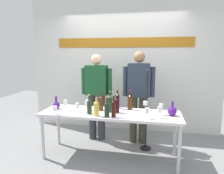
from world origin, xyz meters
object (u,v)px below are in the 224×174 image
decanter_blue_left (56,105)px  wine_bottle_5 (89,106)px  wine_bottle_3 (114,108)px  wine_glass_right_3 (145,103)px  wine_bottle_8 (110,103)px  wine_glass_right_2 (161,107)px  wine_glass_right_0 (159,110)px  wine_bottle_6 (107,109)px  wine_glass_left_1 (65,103)px  wine_glass_left_2 (87,103)px  wine_glass_left_4 (77,106)px  presenter_right (139,92)px  wine_bottle_0 (117,100)px  microphone_stand (146,124)px  decanter_blue_right (172,111)px  wine_bottle_4 (130,101)px  wine_glass_left_3 (88,102)px  wine_bottle_1 (101,103)px  wine_glass_right_1 (147,111)px  wine_bottle_7 (117,105)px  wine_bottle_2 (96,108)px  display_table (110,116)px  presenter_left (97,92)px

decanter_blue_left → wine_bottle_5: size_ratio=0.70×
wine_bottle_3 → wine_glass_right_3: wine_bottle_3 is taller
wine_bottle_8 → wine_glass_right_2: (0.79, 0.02, -0.02)m
decanter_blue_left → wine_bottle_8: wine_bottle_8 is taller
wine_glass_right_0 → wine_glass_right_2: wine_glass_right_0 is taller
wine_bottle_6 → wine_glass_left_1: size_ratio=1.71×
wine_glass_left_2 → wine_glass_left_4: bearing=-130.2°
wine_glass_left_2 → wine_glass_left_4: size_ratio=1.09×
presenter_right → wine_bottle_0: size_ratio=5.15×
decanter_blue_left → wine_bottle_3: 1.05m
wine_glass_left_4 → microphone_stand: size_ratio=0.10×
wine_glass_right_3 → wine_glass_left_2: bearing=-168.8°
wine_bottle_0 → wine_glass_right_0: wine_bottle_0 is taller
presenter_right → wine_bottle_5: (-0.69, -0.78, -0.10)m
decanter_blue_right → presenter_right: presenter_right is taller
wine_bottle_4 → presenter_right: bearing=74.7°
wine_bottle_0 → wine_bottle_5: size_ratio=1.09×
decanter_blue_left → presenter_right: presenter_right is taller
wine_glass_left_2 → wine_glass_right_2: 1.19m
wine_glass_left_3 → wine_glass_right_2: 1.23m
decanter_blue_left → wine_bottle_1: wine_bottle_1 is taller
decanter_blue_right → wine_glass_right_1: (-0.36, -0.21, 0.04)m
wine_glass_left_1 → wine_glass_right_2: 1.52m
wine_bottle_7 → wine_glass_right_1: wine_bottle_7 is taller
wine_glass_right_0 → wine_bottle_4: bearing=141.7°
wine_glass_right_2 → microphone_stand: bearing=121.9°
wine_bottle_8 → wine_glass_right_3: (0.54, 0.24, -0.03)m
wine_bottle_3 → wine_bottle_1: bearing=132.8°
wine_bottle_0 → decanter_blue_left: bearing=-166.4°
presenter_right → wine_glass_right_3: (0.14, -0.38, -0.11)m
wine_glass_left_3 → wine_glass_right_2: (1.22, -0.20, 0.03)m
decanter_blue_right → wine_glass_left_1: size_ratio=1.33×
wine_bottle_2 → wine_bottle_7: bearing=41.2°
wine_glass_left_2 → microphone_stand: 1.09m
wine_glass_left_3 → presenter_right: bearing=25.7°
display_table → wine_bottle_2: bearing=-127.0°
decanter_blue_right → wine_bottle_8: size_ratio=0.66×
wine_bottle_2 → wine_glass_right_1: bearing=2.0°
wine_bottle_0 → wine_glass_left_1: (-0.81, -0.29, -0.02)m
wine_bottle_3 → wine_glass_right_3: (0.44, 0.47, -0.03)m
wine_glass_left_2 → wine_glass_right_1: same height
presenter_left → decanter_blue_right: bearing=-24.8°
wine_glass_left_3 → wine_bottle_0: bearing=2.4°
wine_bottle_1 → wine_bottle_3: wine_bottle_3 is taller
wine_glass_left_4 → wine_glass_right_1: (1.10, -0.13, 0.01)m
wine_bottle_4 → wine_bottle_5: bearing=-147.0°
decanter_blue_right → wine_bottle_8: wine_bottle_8 is taller
presenter_left → wine_bottle_8: presenter_left is taller
decanter_blue_right → wine_bottle_7: bearing=179.8°
decanter_blue_right → wine_glass_right_0: bearing=-141.3°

